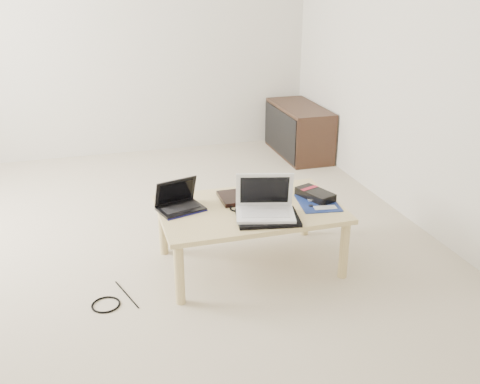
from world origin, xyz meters
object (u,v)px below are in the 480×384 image
object	(u,v)px
white_laptop	(265,206)
gpu_box	(315,195)
netbook	(179,203)
coffee_table	(250,214)
media_cabinet	(298,130)

from	to	relation	value
white_laptop	gpu_box	xyz separation A→B (m)	(0.39, 0.16, -0.04)
netbook	white_laptop	xyz separation A→B (m)	(0.46, -0.24, 0.03)
netbook	white_laptop	world-z (taller)	white_laptop
coffee_table	white_laptop	distance (m)	0.20
media_cabinet	netbook	xyz separation A→B (m)	(-1.55, -1.91, 0.19)
media_cabinet	netbook	distance (m)	2.46
gpu_box	coffee_table	bearing A→B (deg)	-178.47
media_cabinet	gpu_box	bearing A→B (deg)	-109.28
media_cabinet	netbook	world-z (taller)	netbook
netbook	white_laptop	bearing A→B (deg)	-27.92
gpu_box	media_cabinet	bearing A→B (deg)	70.72
coffee_table	white_laptop	bearing A→B (deg)	-74.33
coffee_table	white_laptop	size ratio (longest dim) A/B	2.86
coffee_table	gpu_box	xyz separation A→B (m)	(0.43, 0.01, 0.08)
white_laptop	gpu_box	size ratio (longest dim) A/B	1.38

